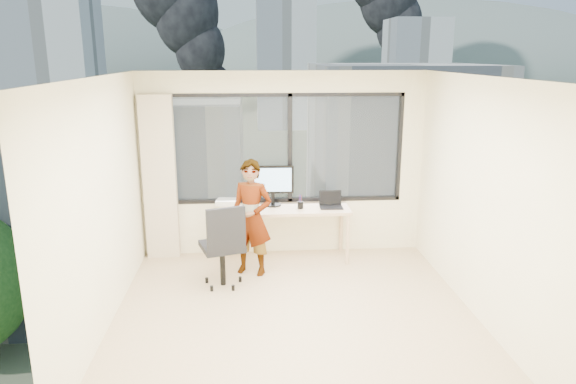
{
  "coord_description": "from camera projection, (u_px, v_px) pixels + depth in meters",
  "views": [
    {
      "loc": [
        -0.46,
        -5.34,
        2.82
      ],
      "look_at": [
        0.0,
        1.0,
        1.15
      ],
      "focal_mm": 32.88,
      "sensor_mm": 36.0,
      "label": 1
    }
  ],
  "objects": [
    {
      "name": "floor",
      "position": [
        295.0,
        314.0,
        5.9
      ],
      "size": [
        4.0,
        4.0,
        0.01
      ],
      "primitive_type": "cube",
      "color": "tan",
      "rests_on": "ground"
    },
    {
      "name": "ceiling",
      "position": [
        295.0,
        77.0,
        5.24
      ],
      "size": [
        4.0,
        4.0,
        0.01
      ],
      "primitive_type": "cube",
      "color": "white",
      "rests_on": "ground"
    },
    {
      "name": "wall_front",
      "position": [
        320.0,
        281.0,
        3.64
      ],
      "size": [
        4.0,
        0.01,
        2.6
      ],
      "primitive_type": "cube",
      "color": "beige",
      "rests_on": "ground"
    },
    {
      "name": "wall_left",
      "position": [
        102.0,
        206.0,
        5.43
      ],
      "size": [
        0.01,
        4.0,
        2.6
      ],
      "primitive_type": "cube",
      "color": "beige",
      "rests_on": "ground"
    },
    {
      "name": "wall_right",
      "position": [
        479.0,
        199.0,
        5.71
      ],
      "size": [
        0.01,
        4.0,
        2.6
      ],
      "primitive_type": "cube",
      "color": "beige",
      "rests_on": "ground"
    },
    {
      "name": "window_wall",
      "position": [
        286.0,
        148.0,
        7.44
      ],
      "size": [
        3.3,
        0.16,
        1.55
      ],
      "primitive_type": null,
      "color": "black",
      "rests_on": "ground"
    },
    {
      "name": "curtain",
      "position": [
        160.0,
        178.0,
        7.3
      ],
      "size": [
        0.45,
        0.14,
        2.3
      ],
      "primitive_type": "cube",
      "color": "beige",
      "rests_on": "floor"
    },
    {
      "name": "desk",
      "position": [
        285.0,
        233.0,
        7.4
      ],
      "size": [
        1.8,
        0.6,
        0.75
      ],
      "primitive_type": "cube",
      "color": "#CCA889",
      "rests_on": "floor"
    },
    {
      "name": "chair",
      "position": [
        222.0,
        244.0,
        6.51
      ],
      "size": [
        0.7,
        0.7,
        1.09
      ],
      "primitive_type": null,
      "rotation": [
        0.0,
        0.0,
        0.31
      ],
      "color": "black",
      "rests_on": "floor"
    },
    {
      "name": "person",
      "position": [
        251.0,
        218.0,
        6.82
      ],
      "size": [
        0.65,
        0.54,
        1.52
      ],
      "primitive_type": "imported",
      "rotation": [
        0.0,
        0.0,
        -0.37
      ],
      "color": "#2D2D33",
      "rests_on": "floor"
    },
    {
      "name": "monitor",
      "position": [
        273.0,
        185.0,
        7.35
      ],
      "size": [
        0.59,
        0.14,
        0.58
      ],
      "primitive_type": null,
      "rotation": [
        0.0,
        0.0,
        -0.03
      ],
      "color": "black",
      "rests_on": "desk"
    },
    {
      "name": "game_console",
      "position": [
        227.0,
        202.0,
        7.47
      ],
      "size": [
        0.33,
        0.29,
        0.07
      ],
      "primitive_type": "cube",
      "rotation": [
        0.0,
        0.0,
        -0.16
      ],
      "color": "white",
      "rests_on": "desk"
    },
    {
      "name": "laptop",
      "position": [
        331.0,
        201.0,
        7.29
      ],
      "size": [
        0.32,
        0.33,
        0.2
      ],
      "primitive_type": null,
      "rotation": [
        0.0,
        0.0,
        -0.02
      ],
      "color": "black",
      "rests_on": "desk"
    },
    {
      "name": "cellphone",
      "position": [
        254.0,
        210.0,
        7.19
      ],
      "size": [
        0.12,
        0.06,
        0.01
      ],
      "primitive_type": "cube",
      "rotation": [
        0.0,
        0.0,
        -0.02
      ],
      "color": "black",
      "rests_on": "desk"
    },
    {
      "name": "pen_cup",
      "position": [
        300.0,
        205.0,
        7.26
      ],
      "size": [
        0.1,
        0.1,
        0.1
      ],
      "primitive_type": "cylinder",
      "rotation": [
        0.0,
        0.0,
        -0.23
      ],
      "color": "black",
      "rests_on": "desk"
    },
    {
      "name": "handbag",
      "position": [
        332.0,
        197.0,
        7.52
      ],
      "size": [
        0.24,
        0.13,
        0.18
      ],
      "primitive_type": "ellipsoid",
      "rotation": [
        0.0,
        0.0,
        -0.07
      ],
      "color": "#0B4640",
      "rests_on": "desk"
    },
    {
      "name": "exterior_ground",
      "position": [
        252.0,
        127.0,
        125.21
      ],
      "size": [
        400.0,
        400.0,
        0.04
      ],
      "primitive_type": "cube",
      "color": "#515B3D",
      "rests_on": "ground"
    },
    {
      "name": "near_bldg_a",
      "position": [
        126.0,
        202.0,
        35.98
      ],
      "size": [
        16.0,
        12.0,
        14.0
      ],
      "primitive_type": "cube",
      "color": "beige",
      "rests_on": "exterior_ground"
    },
    {
      "name": "near_bldg_b",
      "position": [
        397.0,
        161.0,
        44.92
      ],
      "size": [
        14.0,
        13.0,
        16.0
      ],
      "primitive_type": "cube",
      "color": "white",
      "rests_on": "exterior_ground"
    },
    {
      "name": "far_tower_a",
      "position": [
        57.0,
        70.0,
        95.07
      ],
      "size": [
        14.0,
        14.0,
        28.0
      ],
      "primitive_type": "cube",
      "color": "silver",
      "rests_on": "exterior_ground"
    },
    {
      "name": "far_tower_b",
      "position": [
        285.0,
        62.0,
        121.96
      ],
      "size": [
        13.0,
        13.0,
        30.0
      ],
      "primitive_type": "cube",
      "color": "silver",
      "rests_on": "exterior_ground"
    },
    {
      "name": "far_tower_c",
      "position": [
        415.0,
        68.0,
        144.37
      ],
      "size": [
        15.0,
        15.0,
        26.0
      ],
      "primitive_type": "cube",
      "color": "silver",
      "rests_on": "exterior_ground"
    },
    {
      "name": "far_tower_d",
      "position": [
        35.0,
        75.0,
        147.12
      ],
      "size": [
        16.0,
        14.0,
        22.0
      ],
      "primitive_type": "cube",
      "color": "silver",
      "rests_on": "exterior_ground"
    },
    {
      "name": "hill_a",
      "position": [
        45.0,
        83.0,
        309.68
      ],
      "size": [
        288.0,
        216.0,
        90.0
      ],
      "primitive_type": "ellipsoid",
      "color": "slate",
      "rests_on": "exterior_ground"
    },
    {
      "name": "hill_b",
      "position": [
        412.0,
        82.0,
        325.18
      ],
      "size": [
        300.0,
        220.0,
        96.0
      ],
      "primitive_type": "ellipsoid",
      "color": "slate",
      "rests_on": "exterior_ground"
    },
    {
      "name": "tree_b",
      "position": [
        344.0,
        312.0,
        25.95
      ],
      "size": [
        7.6,
        7.6,
        9.0
      ],
      "primitive_type": null,
      "color": "#234C19",
      "rests_on": "exterior_ground"
    },
    {
      "name": "tree_c",
      "position": [
        496.0,
        187.0,
        48.32
      ],
      "size": [
        8.4,
        8.4,
        10.0
      ],
      "primitive_type": null,
      "color": "#234C19",
      "rests_on": "exterior_ground"
    }
  ]
}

